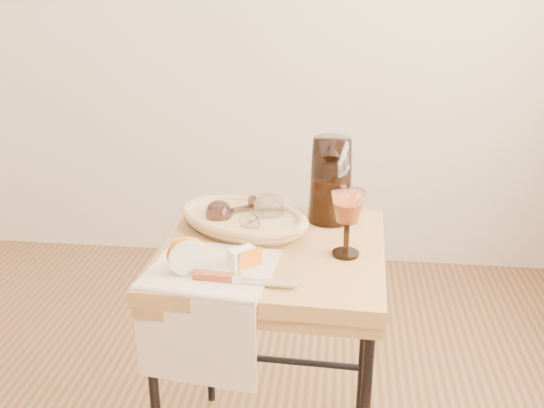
% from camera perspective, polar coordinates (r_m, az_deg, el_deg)
% --- Properties ---
extents(side_table, '(0.57, 0.57, 0.70)m').
position_cam_1_polar(side_table, '(1.67, 0.08, -14.87)').
color(side_table, brown).
rests_on(side_table, floor).
extents(tea_towel, '(0.31, 0.28, 0.01)m').
position_cam_1_polar(tea_towel, '(1.39, -5.74, -6.09)').
color(tea_towel, white).
rests_on(tea_towel, side_table).
extents(bread_basket, '(0.38, 0.33, 0.04)m').
position_cam_1_polar(bread_basket, '(1.58, -2.69, -1.65)').
color(bread_basket, '#B58C44').
rests_on(bread_basket, side_table).
extents(goblet_lying_a, '(0.13, 0.13, 0.07)m').
position_cam_1_polar(goblet_lying_a, '(1.59, -3.63, -0.57)').
color(goblet_lying_a, '#533329').
rests_on(goblet_lying_a, bread_basket).
extents(goblet_lying_b, '(0.12, 0.15, 0.08)m').
position_cam_1_polar(goblet_lying_b, '(1.54, -1.10, -0.94)').
color(goblet_lying_b, white).
rests_on(goblet_lying_b, bread_basket).
extents(pitcher, '(0.16, 0.24, 0.27)m').
position_cam_1_polar(pitcher, '(1.61, 5.61, 2.29)').
color(pitcher, black).
rests_on(pitcher, side_table).
extents(wine_goblet, '(0.09, 0.09, 0.17)m').
position_cam_1_polar(wine_goblet, '(1.42, 7.15, -1.83)').
color(wine_goblet, white).
rests_on(wine_goblet, side_table).
extents(apple_half, '(0.10, 0.08, 0.08)m').
position_cam_1_polar(apple_half, '(1.35, -8.06, -4.76)').
color(apple_half, red).
rests_on(apple_half, tea_towel).
extents(apple_wedge, '(0.07, 0.07, 0.04)m').
position_cam_1_polar(apple_wedge, '(1.38, -2.86, -5.06)').
color(apple_wedge, white).
rests_on(apple_wedge, tea_towel).
extents(table_knife, '(0.23, 0.04, 0.02)m').
position_cam_1_polar(table_knife, '(1.31, -3.02, -7.07)').
color(table_knife, silver).
rests_on(table_knife, tea_towel).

